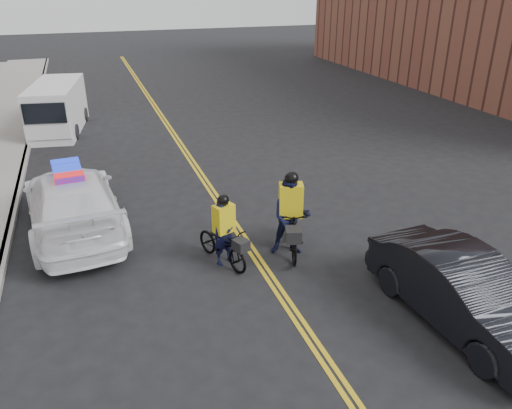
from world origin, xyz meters
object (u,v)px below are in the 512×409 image
Objects in this scene: dark_sedan at (464,292)px; cyclist_far at (290,222)px; police_cruiser at (73,202)px; cargo_van at (57,109)px; cyclist_near at (225,240)px.

dark_sedan is 4.37m from cyclist_far.
cyclist_far is (5.14, -3.09, 0.02)m from police_cruiser.
dark_sedan is 2.00× the size of cyclist_far.
dark_sedan is at bearing 131.61° from police_cruiser.
police_cruiser is 2.65× the size of cyclist_far.
cyclist_far is (5.67, -13.46, -0.16)m from cargo_van.
dark_sedan is 2.31× the size of cyclist_near.
police_cruiser is 3.05× the size of cyclist_near.
cyclist_far is (-2.17, 3.79, 0.12)m from dark_sedan.
cyclist_near is 1.71m from cyclist_far.
police_cruiser reaches higher than dark_sedan.
police_cruiser is 1.32× the size of dark_sedan.
cargo_van reaches higher than dark_sedan.
cyclist_near is at bearing 131.31° from dark_sedan.
cyclist_far is at bearing 116.01° from dark_sedan.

